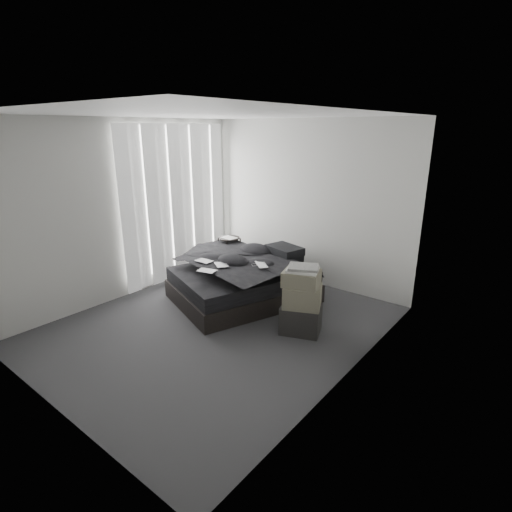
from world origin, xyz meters
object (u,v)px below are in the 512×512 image
Objects in this scene: laptop at (258,260)px; box_lower at (301,319)px; bed at (243,291)px; side_stand at (230,256)px.

box_lower is (0.87, -0.24, -0.52)m from laptop.
bed is 0.67m from laptop.
bed is 4.01× the size of box_lower.
laptop is at bearing 164.36° from box_lower.
side_stand reaches higher than box_lower.
laptop is 0.47× the size of side_stand.
box_lower is at bearing 5.53° from bed.
side_stand is 2.31m from box_lower.
laptop reaches higher than bed.
box_lower is at bearing -25.27° from side_stand.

